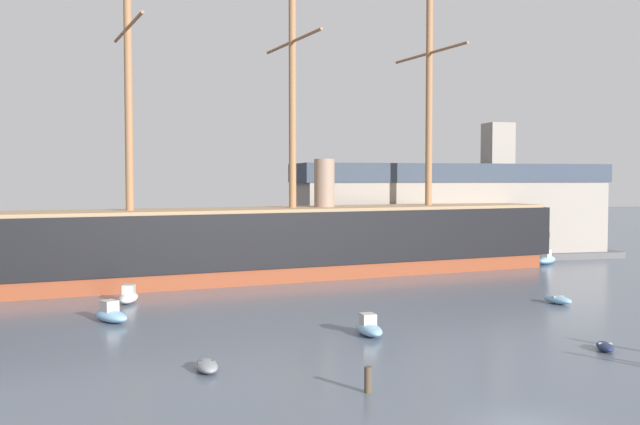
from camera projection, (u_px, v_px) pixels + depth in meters
The scene contains 12 objects.
tall_ship at pixel (293, 240), 73.93m from camera, with size 70.30×19.77×34.04m.
dinghy_foreground_left at pixel (207, 366), 37.72m from camera, with size 1.29×2.58×0.59m.
dinghy_foreground_right at pixel (605, 347), 42.26m from camera, with size 1.53×2.19×0.48m.
motorboat_near_centre at pixel (369, 328), 46.44m from camera, with size 1.44×3.27×1.36m.
motorboat_mid_left at pixel (111, 314), 50.73m from camera, with size 3.09×3.80×1.49m.
dinghy_mid_right at pixel (558, 300), 58.12m from camera, with size 1.81×2.96×0.65m.
motorboat_alongside_bow at pixel (128, 296), 58.56m from camera, with size 2.00×3.60×1.43m.
sailboat_far_left at pixel (2, 272), 73.51m from camera, with size 5.48×2.53×6.87m.
motorboat_far_right at pixel (546, 259), 85.19m from camera, with size 4.23×3.76×1.69m.
dinghy_distant_centre at pixel (265, 255), 92.81m from camera, with size 1.28×1.98×0.43m.
mooring_piling_midwater at pixel (368, 380), 33.95m from camera, with size 0.35×0.35×1.23m, color #4C3D2D.
dockside_warehouse_right at pixel (450, 211), 91.51m from camera, with size 42.22×12.13×17.00m.
Camera 1 is at (-15.01, -25.86, 9.98)m, focal length 40.99 mm.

